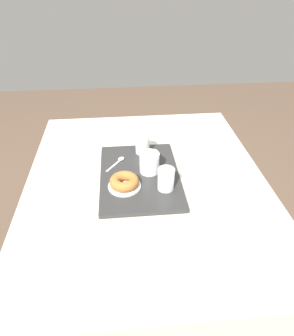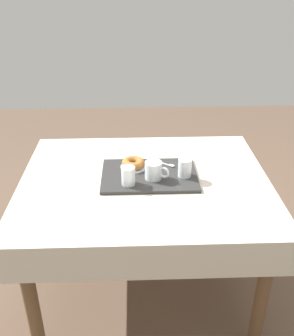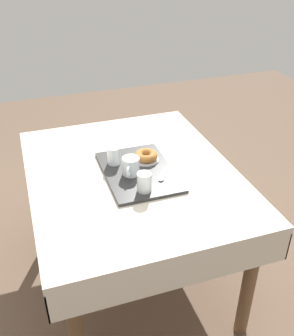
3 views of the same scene
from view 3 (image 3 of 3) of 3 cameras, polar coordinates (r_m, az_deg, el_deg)
ground_plane at (r=2.39m, az=-1.84°, el=-15.26°), size 6.00×6.00×0.00m
dining_table at (r=1.98m, az=-2.15°, el=-2.83°), size 1.21×0.99×0.72m
serving_tray at (r=1.91m, az=-1.24°, el=-0.53°), size 0.47×0.33×0.02m
tea_mug_left at (r=1.86m, az=-2.35°, el=0.19°), size 0.12×0.09×0.09m
water_glass_near at (r=1.74m, az=-0.54°, el=-2.22°), size 0.07×0.07×0.09m
water_glass_far at (r=1.95m, az=-4.81°, el=1.73°), size 0.07×0.07×0.09m
donut_plate_left at (r=1.99m, az=-0.13°, el=1.21°), size 0.13×0.13×0.01m
sugar_donut_left at (r=1.98m, az=-0.13°, el=1.80°), size 0.11×0.11×0.04m
teaspoon_near at (r=1.85m, az=2.18°, el=-1.44°), size 0.11×0.09×0.01m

